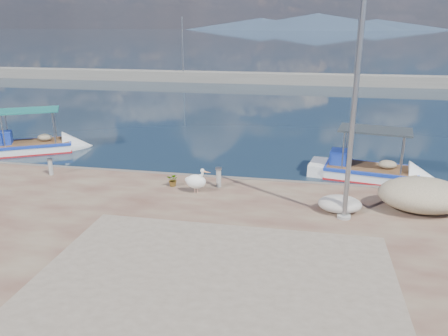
% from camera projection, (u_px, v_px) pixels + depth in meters
% --- Properties ---
extents(ground, '(1400.00, 1400.00, 0.00)m').
position_uv_depth(ground, '(201.00, 244.00, 13.71)').
color(ground, '#162635').
rests_on(ground, ground).
extents(quay_patch, '(9.00, 7.00, 0.01)m').
position_uv_depth(quay_patch, '(211.00, 288.00, 10.57)').
color(quay_patch, gray).
rests_on(quay_patch, quay).
extents(breakwater, '(120.00, 2.20, 7.50)m').
position_uv_depth(breakwater, '(283.00, 79.00, 50.83)').
color(breakwater, gray).
rests_on(breakwater, ground).
extents(mountains, '(370.00, 280.00, 22.00)m').
position_uv_depth(mountains, '(314.00, 23.00, 616.24)').
color(mountains, '#28384C').
rests_on(mountains, ground).
extents(boat_left, '(5.76, 4.30, 2.68)m').
position_uv_depth(boat_left, '(32.00, 148.00, 23.64)').
color(boat_left, white).
rests_on(boat_left, ground).
extents(boat_right, '(5.72, 2.73, 2.64)m').
position_uv_depth(boat_right, '(369.00, 174.00, 19.55)').
color(boat_right, white).
rests_on(boat_right, ground).
extents(pelican, '(1.04, 0.59, 0.99)m').
position_uv_depth(pelican, '(196.00, 181.00, 16.41)').
color(pelican, tan).
rests_on(pelican, quay).
extents(lamp_post, '(0.44, 0.96, 7.00)m').
position_uv_depth(lamp_post, '(353.00, 119.00, 13.39)').
color(lamp_post, gray).
rests_on(lamp_post, quay).
extents(bollard_near, '(0.26, 0.26, 0.79)m').
position_uv_depth(bollard_near, '(219.00, 176.00, 17.03)').
color(bollard_near, gray).
rests_on(bollard_near, quay).
extents(bollard_far, '(0.24, 0.24, 0.72)m').
position_uv_depth(bollard_far, '(50.00, 166.00, 18.42)').
color(bollard_far, gray).
rests_on(bollard_far, quay).
extents(potted_plant, '(0.53, 0.47, 0.54)m').
position_uv_depth(potted_plant, '(173.00, 180.00, 17.15)').
color(potted_plant, '#33722D').
rests_on(potted_plant, quay).
extents(net_pile_d, '(1.47, 1.10, 0.55)m').
position_uv_depth(net_pile_d, '(340.00, 204.00, 14.80)').
color(net_pile_d, '#B9B2AB').
rests_on(net_pile_d, quay).
extents(net_pile_c, '(2.91, 2.08, 1.14)m').
position_uv_depth(net_pile_c, '(422.00, 195.00, 14.79)').
color(net_pile_c, '#C7B594').
rests_on(net_pile_c, quay).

